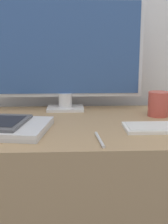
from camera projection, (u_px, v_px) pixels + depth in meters
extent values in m
cube|color=#997A56|center=(83.00, 213.00, 1.17)|extent=(1.44, 0.58, 0.70)
cube|color=silver|center=(65.00, 108.00, 1.30)|extent=(0.15, 0.11, 0.01)
cylinder|color=silver|center=(65.00, 100.00, 1.29)|extent=(0.05, 0.05, 0.06)
cube|color=silver|center=(65.00, 48.00, 1.25)|extent=(0.63, 0.01, 0.39)
cube|color=#2D4C84|center=(65.00, 48.00, 1.24)|extent=(0.60, 0.01, 0.37)
cube|color=silver|center=(166.00, 128.00, 1.01)|extent=(0.27, 0.12, 0.01)
cube|color=silver|center=(167.00, 126.00, 1.01)|extent=(0.25, 0.10, 0.00)
cube|color=#BCBCC1|center=(0.00, 129.00, 0.99)|extent=(0.33, 0.28, 0.01)
cube|color=silver|center=(0.00, 126.00, 0.99)|extent=(0.33, 0.28, 0.01)
cube|color=#4C4C51|center=(6.00, 122.00, 0.99)|extent=(0.15, 0.22, 0.01)
cube|color=black|center=(6.00, 121.00, 0.99)|extent=(0.12, 0.16, 0.00)
cylinder|color=#B7473D|center=(158.00, 104.00, 1.18)|extent=(0.08, 0.08, 0.09)
cylinder|color=silver|center=(99.00, 139.00, 0.90)|extent=(0.02, 0.13, 0.01)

